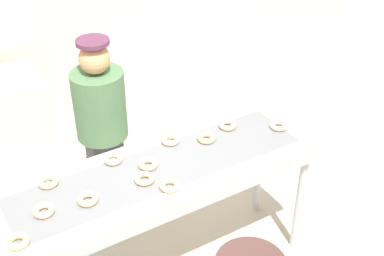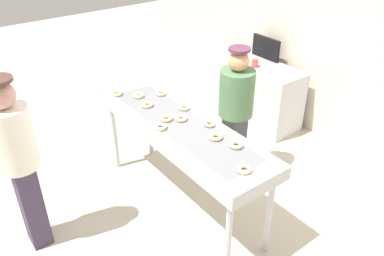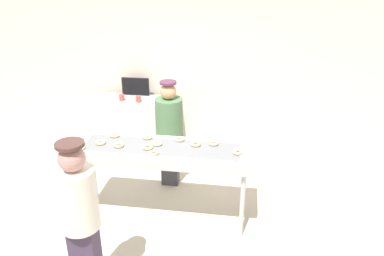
# 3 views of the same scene
# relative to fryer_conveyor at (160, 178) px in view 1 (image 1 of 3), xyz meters

# --- Properties ---
(fryer_conveyor) EXTENTS (2.20, 0.64, 0.99)m
(fryer_conveyor) POSITION_rel_fryer_conveyor_xyz_m (0.00, 0.00, 0.00)
(fryer_conveyor) COLOR #B7BABF
(fryer_conveyor) RESTS_ON ground
(plain_donut_0) EXTENTS (0.15, 0.15, 0.04)m
(plain_donut_0) POSITION_rel_fryer_conveyor_xyz_m (-0.21, 0.21, 0.10)
(plain_donut_0) COLOR beige
(plain_donut_0) RESTS_ON fryer_conveyor
(plain_donut_1) EXTENTS (0.14, 0.14, 0.04)m
(plain_donut_1) POSITION_rel_fryer_conveyor_xyz_m (0.19, 0.21, 0.10)
(plain_donut_1) COLOR #F7C792
(plain_donut_1) RESTS_ON fryer_conveyor
(plain_donut_2) EXTENTS (0.15, 0.15, 0.04)m
(plain_donut_2) POSITION_rel_fryer_conveyor_xyz_m (0.41, 0.10, 0.10)
(plain_donut_2) COLOR #F5C282
(plain_donut_2) RESTS_ON fryer_conveyor
(plain_donut_3) EXTENTS (0.15, 0.15, 0.04)m
(plain_donut_3) POSITION_rel_fryer_conveyor_xyz_m (0.91, -0.03, 0.10)
(plain_donut_3) COLOR beige
(plain_donut_3) RESTS_ON fryer_conveyor
(plain_donut_4) EXTENTS (0.17, 0.17, 0.04)m
(plain_donut_4) POSITION_rel_fryer_conveyor_xyz_m (0.62, 0.16, 0.10)
(plain_donut_4) COLOR beige
(plain_donut_4) RESTS_ON fryer_conveyor
(plain_donut_5) EXTENTS (0.17, 0.17, 0.04)m
(plain_donut_5) POSITION_rel_fryer_conveyor_xyz_m (-0.14, -0.07, 0.10)
(plain_donut_5) COLOR #F3C185
(plain_donut_5) RESTS_ON fryer_conveyor
(plain_donut_6) EXTENTS (0.16, 0.16, 0.04)m
(plain_donut_6) POSITION_rel_fryer_conveyor_xyz_m (-0.93, -0.19, 0.10)
(plain_donut_6) COLOR #ECCF85
(plain_donut_6) RESTS_ON fryer_conveyor
(plain_donut_7) EXTENTS (0.13, 0.13, 0.04)m
(plain_donut_7) POSITION_rel_fryer_conveyor_xyz_m (-0.64, 0.20, 0.10)
(plain_donut_7) COLOR #F6D187
(plain_donut_7) RESTS_ON fryer_conveyor
(plain_donut_8) EXTENTS (0.14, 0.14, 0.04)m
(plain_donut_8) POSITION_rel_fryer_conveyor_xyz_m (-0.74, -0.03, 0.10)
(plain_donut_8) COLOR #F8D094
(plain_donut_8) RESTS_ON fryer_conveyor
(plain_donut_9) EXTENTS (0.13, 0.13, 0.04)m
(plain_donut_9) POSITION_rel_fryer_conveyor_xyz_m (-0.49, -0.06, 0.10)
(plain_donut_9) COLOR #EEC98A
(plain_donut_9) RESTS_ON fryer_conveyor
(plain_donut_10) EXTENTS (0.16, 0.16, 0.04)m
(plain_donut_10) POSITION_rel_fryer_conveyor_xyz_m (-0.04, -0.20, 0.10)
(plain_donut_10) COLOR #EFCC8D
(plain_donut_10) RESTS_ON fryer_conveyor
(plain_donut_11) EXTENTS (0.17, 0.17, 0.04)m
(plain_donut_11) POSITION_rel_fryer_conveyor_xyz_m (-0.05, 0.05, 0.10)
(plain_donut_11) COLOR #F6CC90
(plain_donut_11) RESTS_ON fryer_conveyor
(worker_baker) EXTENTS (0.38, 0.38, 1.56)m
(worker_baker) POSITION_rel_fryer_conveyor_xyz_m (-0.06, 0.78, -0.01)
(worker_baker) COLOR #3C3B42
(worker_baker) RESTS_ON ground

